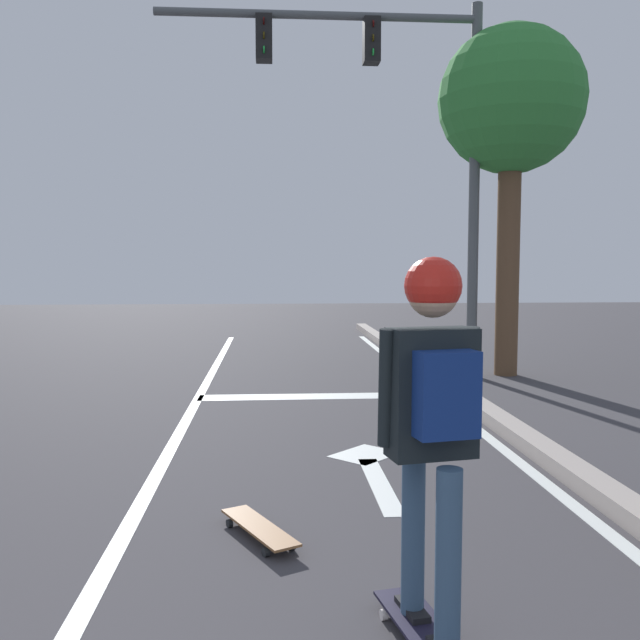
{
  "coord_description": "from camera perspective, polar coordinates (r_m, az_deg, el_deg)",
  "views": [
    {
      "loc": [
        0.52,
        -0.24,
        1.72
      ],
      "look_at": [
        0.91,
        5.16,
        1.28
      ],
      "focal_mm": 38.59,
      "sensor_mm": 36.0,
      "label": 1
    }
  ],
  "objects": [
    {
      "name": "stop_bar",
      "position": [
        9.02,
        0.31,
        -6.34
      ],
      "size": [
        3.24,
        0.4,
        0.01
      ],
      "primitive_type": "cube",
      "color": "silver",
      "rests_on": "ground"
    },
    {
      "name": "lane_arrow_head",
      "position": [
        6.35,
        3.74,
        -11.05
      ],
      "size": [
        0.71,
        0.71,
        0.01
      ],
      "primitive_type": "cube",
      "rotation": [
        0.0,
        0.0,
        0.79
      ],
      "color": "silver",
      "rests_on": "ground"
    },
    {
      "name": "curb_strip",
      "position": [
        6.88,
        16.69,
        -9.43
      ],
      "size": [
        0.24,
        24.0,
        0.14
      ],
      "primitive_type": "cube",
      "color": "#9F938C",
      "rests_on": "ground"
    },
    {
      "name": "roadside_tree",
      "position": [
        11.27,
        15.58,
        16.72
      ],
      "size": [
        2.21,
        2.21,
        5.31
      ],
      "color": "brown",
      "rests_on": "ground"
    },
    {
      "name": "skater",
      "position": [
        3.02,
        9.36,
        -6.46
      ],
      "size": [
        0.46,
        0.62,
        1.67
      ],
      "color": "#334D6A",
      "rests_on": "skateboard"
    },
    {
      "name": "skateboard",
      "position": [
        3.4,
        8.98,
        -24.42
      ],
      "size": [
        0.37,
        0.89,
        0.08
      ],
      "color": "black",
      "rests_on": "ground"
    },
    {
      "name": "traffic_signal_mast",
      "position": [
        10.74,
        6.17,
        16.98
      ],
      "size": [
        4.82,
        0.34,
        5.58
      ],
      "color": "#505457",
      "rests_on": "ground"
    },
    {
      "name": "lane_line_curbside",
      "position": [
        6.82,
        14.68,
        -10.1
      ],
      "size": [
        0.12,
        20.0,
        0.01
      ],
      "primitive_type": "cube",
      "color": "silver",
      "rests_on": "ground"
    },
    {
      "name": "spare_skateboard",
      "position": [
        4.52,
        -5.07,
        -16.8
      ],
      "size": [
        0.52,
        0.78,
        0.08
      ],
      "color": "brown",
      "rests_on": "ground"
    },
    {
      "name": "lane_line_center",
      "position": [
        6.54,
        -12.45,
        -10.7
      ],
      "size": [
        0.12,
        20.0,
        0.01
      ],
      "primitive_type": "cube",
      "color": "silver",
      "rests_on": "ground"
    },
    {
      "name": "lane_arrow_stem",
      "position": [
        5.55,
        4.97,
        -13.41
      ],
      "size": [
        0.16,
        1.4,
        0.01
      ],
      "primitive_type": "cube",
      "color": "silver",
      "rests_on": "ground"
    }
  ]
}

